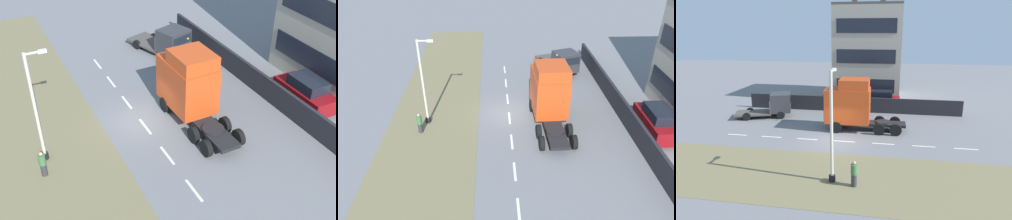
% 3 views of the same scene
% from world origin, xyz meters
% --- Properties ---
extents(ground_plane, '(120.00, 120.00, 0.00)m').
position_xyz_m(ground_plane, '(0.00, 0.00, 0.00)').
color(ground_plane, slate).
rests_on(ground_plane, ground).
extents(grass_verge, '(7.00, 44.00, 0.01)m').
position_xyz_m(grass_verge, '(-6.00, 0.00, 0.01)').
color(grass_verge, olive).
rests_on(grass_verge, ground).
extents(lane_markings, '(0.16, 21.00, 0.00)m').
position_xyz_m(lane_markings, '(0.00, -0.70, 0.00)').
color(lane_markings, white).
rests_on(lane_markings, ground).
extents(boundary_wall, '(0.25, 24.00, 1.69)m').
position_xyz_m(boundary_wall, '(9.00, 0.00, 0.85)').
color(boundary_wall, '#232328').
rests_on(boundary_wall, ground).
extents(lorry_cab, '(2.71, 7.34, 4.88)m').
position_xyz_m(lorry_cab, '(3.09, -0.81, 2.38)').
color(lorry_cab, black).
rests_on(lorry_cab, ground).
extents(flatbed_truck, '(3.86, 6.09, 2.51)m').
position_xyz_m(flatbed_truck, '(5.86, 7.62, 1.33)').
color(flatbed_truck, '#333338').
rests_on(flatbed_truck, ground).
extents(parked_car, '(2.03, 4.50, 2.14)m').
position_xyz_m(parked_car, '(10.80, -3.23, 1.04)').
color(parked_car, maroon).
rests_on(parked_car, ground).
extents(lamp_post, '(1.32, 0.40, 6.79)m').
position_xyz_m(lamp_post, '(-6.40, -1.00, 3.05)').
color(lamp_post, black).
rests_on(lamp_post, ground).
extents(pedestrian, '(0.39, 0.39, 1.62)m').
position_xyz_m(pedestrian, '(-6.81, -2.38, 0.79)').
color(pedestrian, '#333338').
rests_on(pedestrian, ground).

